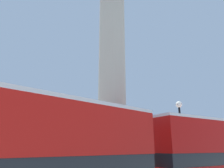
{
  "coord_description": "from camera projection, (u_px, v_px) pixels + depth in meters",
  "views": [
    {
      "loc": [
        -9.26,
        -11.95,
        2.91
      ],
      "look_at": [
        0.0,
        0.0,
        7.33
      ],
      "focal_mm": 35.0,
      "sensor_mm": 36.0,
      "label": 1
    }
  ],
  "objects": [
    {
      "name": "equestrian_statue",
      "position": [
        164.0,
        163.0,
        21.82
      ],
      "size": [
        4.49,
        4.13,
        5.66
      ],
      "rotation": [
        0.0,
        0.0,
        -0.54
      ],
      "color": "#A39E8E",
      "rests_on": "ground_plane"
    },
    {
      "name": "street_lamp",
      "position": [
        182.0,
        139.0,
        14.51
      ],
      "size": [
        0.43,
        0.43,
        6.02
      ],
      "color": "black",
      "rests_on": "ground_plane"
    },
    {
      "name": "monument_column",
      "position": [
        112.0,
        56.0,
        16.36
      ],
      "size": [
        5.14,
        5.14,
        25.96
      ],
      "color": "#A39E8E",
      "rests_on": "ground_plane"
    },
    {
      "name": "bus_b",
      "position": [
        223.0,
        158.0,
        11.98
      ],
      "size": [
        10.78,
        3.69,
        4.28
      ],
      "rotation": [
        0.0,
        0.0,
        -0.1
      ],
      "color": "#A80F0C",
      "rests_on": "ground_plane"
    }
  ]
}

